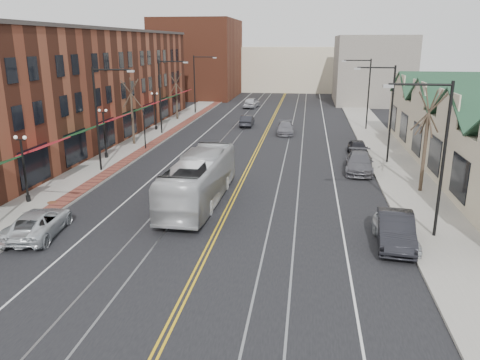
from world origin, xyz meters
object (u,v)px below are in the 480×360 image
(transit_bus, at_px, (199,180))
(parked_car_b, at_px, (396,229))
(parked_car_d, at_px, (358,148))
(parked_car_a, at_px, (396,232))
(parked_suv, at_px, (38,223))
(parked_car_c, at_px, (359,163))

(transit_bus, distance_m, parked_car_b, 12.32)
(parked_car_b, bearing_deg, parked_car_d, 95.42)
(parked_car_a, height_order, parked_car_b, parked_car_b)
(transit_bus, xyz_separation_m, parked_suv, (-7.30, -6.37, -0.86))
(parked_car_c, height_order, parked_car_d, parked_car_c)
(parked_car_d, bearing_deg, parked_car_c, -95.68)
(parked_car_d, bearing_deg, transit_bus, -128.45)
(parked_car_a, bearing_deg, parked_car_b, 84.16)
(parked_car_a, bearing_deg, transit_bus, 150.67)
(parked_suv, bearing_deg, transit_bus, -146.72)
(parked_car_a, bearing_deg, parked_car_c, 85.95)
(parked_car_b, relative_size, parked_car_d, 1.22)
(parked_car_a, bearing_deg, parked_suv, 178.64)
(parked_car_c, relative_size, parked_car_d, 1.29)
(transit_bus, relative_size, parked_car_c, 2.15)
(parked_car_c, bearing_deg, parked_suv, -134.54)
(parked_suv, relative_size, parked_car_c, 0.96)
(parked_car_c, bearing_deg, parked_car_d, 90.61)
(transit_bus, relative_size, parked_car_d, 2.77)
(parked_suv, distance_m, parked_car_a, 18.66)
(transit_bus, height_order, parked_car_c, transit_bus)
(transit_bus, distance_m, parked_suv, 9.73)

